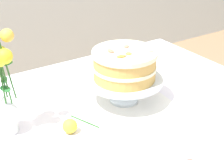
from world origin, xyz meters
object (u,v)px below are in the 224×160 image
flower_vase (1,84)px  dining_table (107,137)px  fallen_rose (70,126)px  cake_stand (124,82)px  layer_cake (125,65)px

flower_vase → dining_table: bearing=-18.1°
flower_vase → fallen_rose: 0.26m
dining_table → cake_stand: size_ratio=4.83×
layer_cake → fallen_rose: bearing=-165.4°
fallen_rose → dining_table: bearing=5.1°
cake_stand → flower_vase: flower_vase is taller
dining_table → flower_vase: (-0.32, 0.10, 0.27)m
dining_table → cake_stand: (0.12, 0.06, 0.17)m
dining_table → fallen_rose: 0.19m
flower_vase → fallen_rose: bearing=-34.7°
cake_stand → layer_cake: bearing=-119.8°
fallen_rose → flower_vase: bearing=145.3°
cake_stand → dining_table: bearing=-154.3°
cake_stand → layer_cake: layer_cake is taller
dining_table → flower_vase: bearing=161.9°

